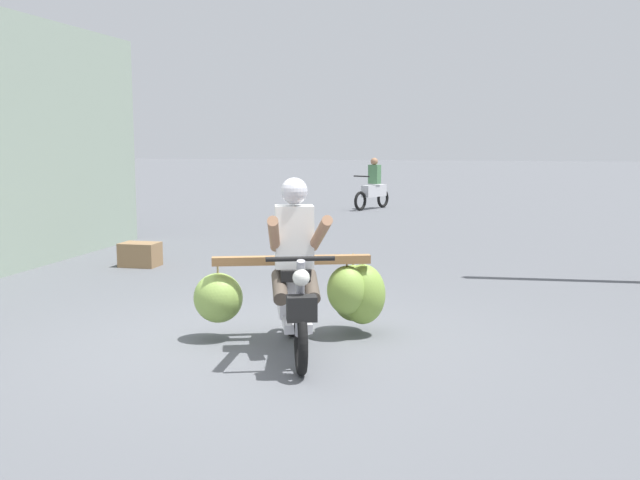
% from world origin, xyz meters
% --- Properties ---
extents(ground_plane, '(120.00, 120.00, 0.00)m').
position_xyz_m(ground_plane, '(0.00, 0.00, 0.00)').
color(ground_plane, '#56595E').
extents(motorbike_main_loaded, '(1.85, 1.95, 1.58)m').
position_xyz_m(motorbike_main_loaded, '(0.44, 0.21, 0.52)').
color(motorbike_main_loaded, black).
rests_on(motorbike_main_loaded, ground).
extents(motorbike_distant_ahead_left, '(0.83, 1.50, 1.40)m').
position_xyz_m(motorbike_distant_ahead_left, '(-0.99, 13.65, 0.57)').
color(motorbike_distant_ahead_left, black).
rests_on(motorbike_distant_ahead_left, ground).
extents(produce_crate, '(0.56, 0.40, 0.36)m').
position_xyz_m(produce_crate, '(-3.05, 3.74, 0.18)').
color(produce_crate, olive).
rests_on(produce_crate, ground).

